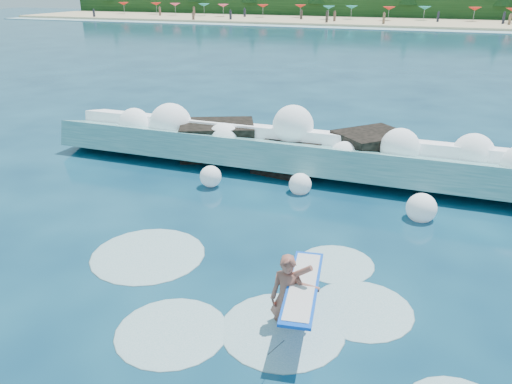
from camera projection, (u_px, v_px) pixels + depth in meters
ground at (169, 260)px, 11.94m from camera, size 200.00×200.00×0.00m
beach at (412, 22)px, 79.31m from camera, size 140.00×20.00×0.40m
wet_band at (406, 29)px, 69.86m from camera, size 140.00×5.00×0.08m
treeline at (418, 5)px, 87.06m from camera, size 140.00×4.00×5.00m
breaking_wave at (312, 154)px, 17.51m from camera, size 19.03×2.92×1.64m
rock_cluster at (283, 150)px, 18.15m from camera, size 8.81×3.59×1.59m
surfer_with_board at (291, 296)px, 9.43m from camera, size 1.09×2.98×1.82m
wave_spray at (303, 141)px, 17.28m from camera, size 15.05×4.43×2.25m
surf_foam at (245, 299)px, 10.49m from camera, size 9.44×5.64×0.14m
beach_umbrellas at (413, 8)px, 80.14m from camera, size 110.42×6.32×0.50m
beachgoers at (436, 18)px, 75.85m from camera, size 106.35×13.38×1.93m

